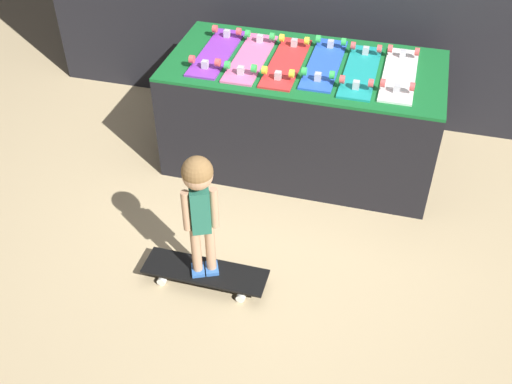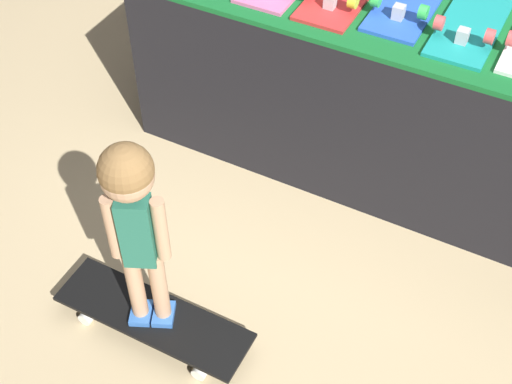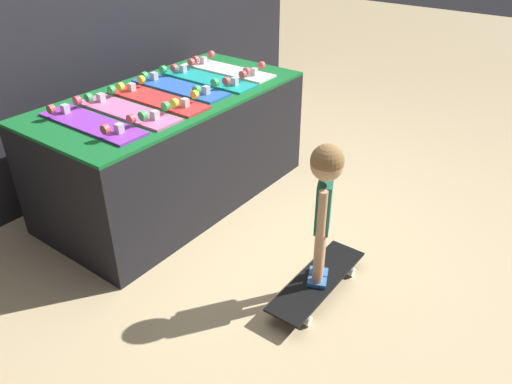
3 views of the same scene
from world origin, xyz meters
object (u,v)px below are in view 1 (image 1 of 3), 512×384
Objects in this scene: skateboard_pink_on_rack at (251,57)px; skateboard_white_on_rack at (399,74)px; skateboard_teal_on_rack at (361,70)px; skateboard_purple_on_rack at (217,51)px; skateboard_on_floor at (205,272)px; skateboard_red_on_rack at (286,61)px; child at (199,196)px; skateboard_blue_on_rack at (324,63)px.

skateboard_white_on_rack is at bearing 1.62° from skateboard_pink_on_rack.
skateboard_pink_on_rack is 1.00× the size of skateboard_teal_on_rack.
skateboard_purple_on_rack reaches higher than skateboard_on_floor.
skateboard_purple_on_rack is 1.00× the size of skateboard_teal_on_rack.
skateboard_red_on_rack is at bearing -2.06° from skateboard_purple_on_rack.
skateboard_on_floor is 0.90× the size of child.
skateboard_on_floor is (-0.90, -1.34, -0.72)m from skateboard_white_on_rack.
skateboard_red_on_rack is 1.00× the size of skateboard_on_floor.
skateboard_purple_on_rack is 0.98m from skateboard_teal_on_rack.
skateboard_purple_on_rack is 1.00× the size of skateboard_red_on_rack.
skateboard_purple_on_rack is 1.54m from skateboard_on_floor.
skateboard_red_on_rack is 0.74m from skateboard_white_on_rack.
skateboard_blue_on_rack is 1.42m from child.
skateboard_pink_on_rack reaches higher than skateboard_on_floor.
skateboard_purple_on_rack is at bearing 104.04° from skateboard_on_floor.
skateboard_on_floor is at bearing -86.24° from skateboard_pink_on_rack.
skateboard_purple_on_rack and skateboard_white_on_rack have the same top height.
skateboard_teal_on_rack is 0.25m from skateboard_white_on_rack.
child is at bearing -106.62° from skateboard_blue_on_rack.
skateboard_on_floor is 0.58m from child.
skateboard_teal_on_rack is at bearing -9.11° from skateboard_blue_on_rack.
skateboard_white_on_rack is at bearing 4.88° from skateboard_teal_on_rack.
skateboard_teal_on_rack is at bearing 0.52° from skateboard_pink_on_rack.
skateboard_pink_on_rack is 1.00× the size of skateboard_on_floor.
skateboard_white_on_rack is 1.76m from skateboard_on_floor.
skateboard_on_floor is (-0.65, -1.32, -0.72)m from skateboard_teal_on_rack.
skateboard_red_on_rack is 1.33m from child.
skateboard_purple_on_rack is at bearing 179.47° from skateboard_teal_on_rack.
skateboard_blue_on_rack is at bearing 177.86° from skateboard_white_on_rack.
skateboard_purple_on_rack is at bearing 177.94° from skateboard_red_on_rack.
skateboard_pink_on_rack is at bearing -174.64° from skateboard_blue_on_rack.
skateboard_on_floor is at bearing -75.96° from skateboard_purple_on_rack.
skateboard_pink_on_rack is 1.00× the size of skateboard_red_on_rack.
child is (-0.90, -1.34, -0.14)m from skateboard_white_on_rack.
skateboard_purple_on_rack is 0.74m from skateboard_blue_on_rack.
skateboard_blue_on_rack is at bearing 2.35° from skateboard_purple_on_rack.
skateboard_teal_on_rack is 1.00× the size of skateboard_white_on_rack.
skateboard_purple_on_rack is at bearing 176.32° from skateboard_pink_on_rack.
skateboard_white_on_rack is at bearing 56.20° from skateboard_on_floor.
skateboard_purple_on_rack and skateboard_red_on_rack have the same top height.
skateboard_pink_on_rack is 0.98m from skateboard_white_on_rack.
skateboard_teal_on_rack is at bearing 1.01° from skateboard_red_on_rack.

